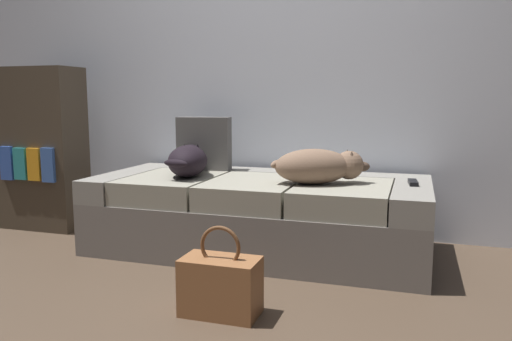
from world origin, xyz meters
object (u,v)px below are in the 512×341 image
object	(u,v)px
couch	(259,214)
dog_tan	(319,166)
tv_remote	(413,182)
handbag	(221,285)
bookshelf	(42,149)
throw_pillow	(204,143)
dog_dark	(188,160)

from	to	relation	value
couch	dog_tan	size ratio (longest dim) A/B	3.57
dog_tan	couch	bearing A→B (deg)	165.53
tv_remote	handbag	world-z (taller)	tv_remote
tv_remote	bookshelf	world-z (taller)	bookshelf
tv_remote	throw_pillow	distance (m)	1.32
dog_dark	handbag	bearing A→B (deg)	-57.66
dog_dark	dog_tan	xyz separation A→B (m)	(0.80, -0.05, 0.00)
dog_tan	tv_remote	xyz separation A→B (m)	(0.49, 0.13, -0.09)
dog_dark	throw_pillow	distance (m)	0.29
couch	handbag	distance (m)	0.92
couch	tv_remote	bearing A→B (deg)	2.13
dog_tan	bookshelf	bearing A→B (deg)	175.02
handbag	dog_dark	bearing A→B (deg)	122.34
dog_dark	handbag	size ratio (longest dim) A/B	1.39
tv_remote	dog_tan	bearing A→B (deg)	-170.65
tv_remote	throw_pillow	xyz separation A→B (m)	(-1.30, 0.20, 0.16)
throw_pillow	handbag	distance (m)	1.35
bookshelf	throw_pillow	bearing A→B (deg)	7.73
dog_tan	handbag	world-z (taller)	dog_tan
dog_dark	bookshelf	xyz separation A→B (m)	(-1.16, 0.12, 0.02)
tv_remote	handbag	xyz separation A→B (m)	(-0.74, -0.94, -0.32)
dog_dark	tv_remote	xyz separation A→B (m)	(1.28, 0.08, -0.08)
dog_dark	tv_remote	distance (m)	1.29
throw_pillow	handbag	bearing A→B (deg)	-63.73
couch	throw_pillow	xyz separation A→B (m)	(-0.44, 0.23, 0.39)
dog_tan	dog_dark	bearing A→B (deg)	176.48
throw_pillow	bookshelf	distance (m)	1.15
tv_remote	handbag	size ratio (longest dim) A/B	0.40
handbag	tv_remote	bearing A→B (deg)	51.81
dog_dark	tv_remote	world-z (taller)	dog_dark
tv_remote	throw_pillow	bearing A→B (deg)	165.92
couch	bookshelf	world-z (taller)	bookshelf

